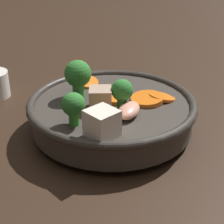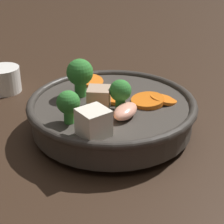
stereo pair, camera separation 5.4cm
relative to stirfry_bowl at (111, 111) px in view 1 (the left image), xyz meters
The scene contains 2 objects.
ground_plane 0.04m from the stirfry_bowl, 18.55° to the right, with size 3.00×3.00×0.00m, color black.
stirfry_bowl is the anchor object (origin of this frame).
Camera 1 is at (-0.46, -0.13, 0.28)m, focal length 60.00 mm.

